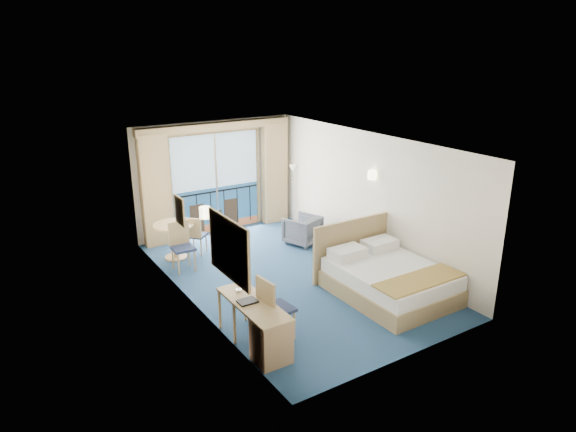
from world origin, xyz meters
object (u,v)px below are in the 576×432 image
at_px(bed, 387,278).
at_px(table_chair_a, 195,233).
at_px(desk, 267,334).
at_px(round_table, 174,232).
at_px(table_chair_b, 181,243).
at_px(nightstand, 366,251).
at_px(armchair, 302,230).
at_px(desk_chair, 272,305).
at_px(floor_lamp, 293,179).

height_order(bed, table_chair_a, bed).
bearing_deg(desk, round_table, 87.23).
height_order(table_chair_a, table_chair_b, table_chair_b).
relative_size(nightstand, desk, 0.35).
relative_size(nightstand, armchair, 0.73).
height_order(desk, round_table, round_table).
bearing_deg(desk, desk_chair, 50.00).
bearing_deg(floor_lamp, table_chair_b, -160.58).
xyz_separation_m(bed, armchair, (0.13, 2.95, 0.00)).
distance_m(nightstand, round_table, 4.09).
bearing_deg(table_chair_a, floor_lamp, -121.63).
distance_m(bed, desk, 2.92).
xyz_separation_m(nightstand, round_table, (-3.30, 2.38, 0.32)).
bearing_deg(desk_chair, bed, -90.68).
distance_m(floor_lamp, desk_chair, 5.63).
bearing_deg(desk, table_chair_b, 88.10).
bearing_deg(table_chair_b, table_chair_a, 48.20).
xyz_separation_m(nightstand, desk_chair, (-3.21, -1.53, 0.34)).
height_order(floor_lamp, table_chair_a, floor_lamp).
height_order(nightstand, floor_lamp, floor_lamp).
bearing_deg(nightstand, floor_lamp, 88.08).
bearing_deg(desk_chair, floor_lamp, -41.50).
height_order(desk_chair, table_chair_a, desk_chair).
height_order(nightstand, round_table, round_table).
distance_m(armchair, desk, 4.62).
relative_size(floor_lamp, desk, 1.00).
bearing_deg(floor_lamp, armchair, -114.44).
distance_m(bed, table_chair_b, 4.14).
bearing_deg(armchair, table_chair_a, -37.24).
xyz_separation_m(floor_lamp, desk_chair, (-3.31, -4.53, -0.55)).
relative_size(bed, desk, 1.45).
xyz_separation_m(desk, desk_chair, (0.30, 0.36, 0.21)).
distance_m(armchair, floor_lamp, 1.71).
relative_size(floor_lamp, table_chair_b, 1.52).
distance_m(nightstand, desk_chair, 3.57).
height_order(bed, armchair, bed).
height_order(desk_chair, round_table, desk_chair).
height_order(bed, round_table, bed).
bearing_deg(table_chair_b, nightstand, -25.97).
height_order(floor_lamp, round_table, floor_lamp).
bearing_deg(armchair, nightstand, 87.13).
bearing_deg(floor_lamp, bed, -99.80).
bearing_deg(table_chair_a, desk_chair, 130.45).
height_order(bed, floor_lamp, floor_lamp).
distance_m(nightstand, table_chair_a, 3.69).
distance_m(floor_lamp, round_table, 3.50).
xyz_separation_m(floor_lamp, table_chair_a, (-2.95, -0.66, -0.66)).
relative_size(desk_chair, round_table, 1.24).
bearing_deg(nightstand, round_table, 144.18).
xyz_separation_m(desk, round_table, (0.21, 4.27, 0.19)).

